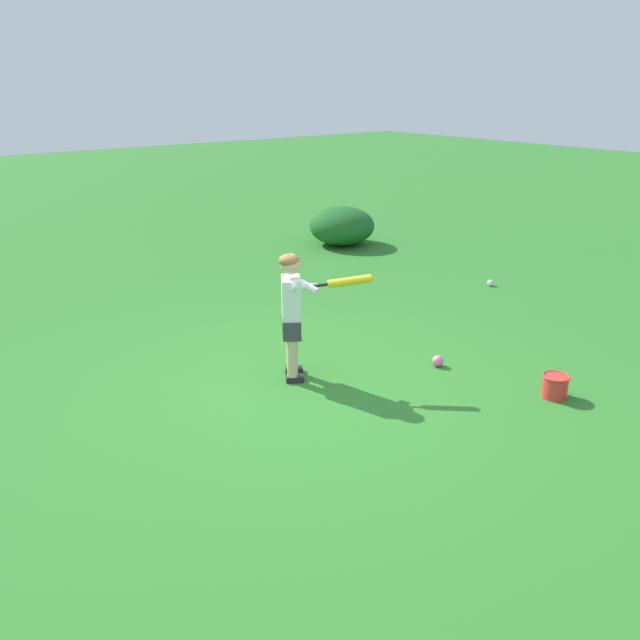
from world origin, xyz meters
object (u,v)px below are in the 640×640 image
object	(u,v)px
play_ball_far_left	(438,361)
child_batter	(295,305)
play_ball_center_lawn	(490,283)
toy_bucket	(555,386)
play_ball_behind_batter	(294,335)

from	to	relation	value
play_ball_far_left	child_batter	bearing A→B (deg)	-117.91
play_ball_center_lawn	toy_bucket	xyz separation A→B (m)	(2.22, -2.01, 0.06)
child_batter	toy_bucket	world-z (taller)	child_batter
play_ball_center_lawn	toy_bucket	bearing A→B (deg)	-42.15
child_batter	play_ball_center_lawn	xyz separation A→B (m)	(-0.65, 3.41, -0.61)
child_batter	play_ball_far_left	bearing A→B (deg)	62.09
toy_bucket	play_ball_behind_batter	bearing A→B (deg)	-158.22
child_batter	play_ball_far_left	size ratio (longest dim) A/B	10.64
child_batter	play_ball_center_lawn	world-z (taller)	child_batter
play_ball_behind_batter	toy_bucket	size ratio (longest dim) A/B	0.35
child_batter	play_ball_behind_batter	bearing A→B (deg)	145.03
play_ball_behind_batter	play_ball_center_lawn	xyz separation A→B (m)	(0.06, 2.92, 0.00)
play_ball_far_left	toy_bucket	distance (m)	1.02
toy_bucket	play_ball_center_lawn	bearing A→B (deg)	137.85
child_batter	toy_bucket	bearing A→B (deg)	41.92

